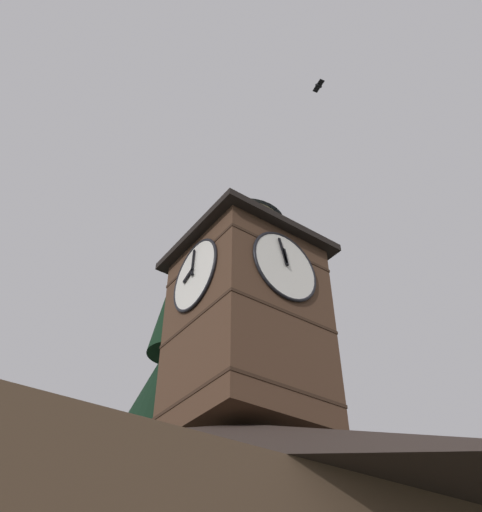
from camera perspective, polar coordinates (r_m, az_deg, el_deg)
name	(u,v)px	position (r m, az deg, el deg)	size (l,w,h in m)	color
clock_tower	(247,314)	(17.46, 0.59, -6.08)	(4.61, 4.61, 9.30)	#4C3323
flying_bird_high	(319,86)	(21.49, 8.14, 17.27)	(0.31, 0.59, 0.16)	black
flying_bird_low	(268,215)	(28.16, 2.87, 4.27)	(0.38, 0.76, 0.16)	black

